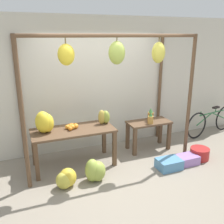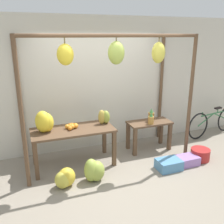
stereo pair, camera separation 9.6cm
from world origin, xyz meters
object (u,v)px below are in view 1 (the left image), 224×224
orange_pile (72,127)px  blue_bucket (199,153)px  fruit_crate_purple (187,159)px  banana_pile_ground_right (95,171)px  parked_bicycle (211,121)px  pineapple_cluster (151,117)px  banana_pile_ground_left (66,179)px  papaya_pile (104,117)px  fruit_crate_white (169,164)px  banana_pile_on_table (45,122)px

orange_pile → blue_bucket: (2.43, -0.72, -0.66)m
orange_pile → fruit_crate_purple: orange_pile is taller
banana_pile_ground_right → parked_bicycle: 3.52m
pineapple_cluster → banana_pile_ground_left: bearing=-159.4°
pineapple_cluster → papaya_pile: 1.06m
blue_bucket → fruit_crate_purple: blue_bucket is taller
fruit_crate_white → parked_bicycle: bearing=29.0°
papaya_pile → fruit_crate_purple: papaya_pile is taller
banana_pile_ground_left → banana_pile_on_table: bearing=104.5°
banana_pile_ground_right → fruit_crate_purple: (1.87, -0.09, -0.11)m
papaya_pile → fruit_crate_purple: size_ratio=0.71×
pineapple_cluster → papaya_pile: bearing=179.4°
orange_pile → blue_bucket: orange_pile is taller
pineapple_cluster → fruit_crate_white: pineapple_cluster is taller
orange_pile → banana_pile_ground_right: size_ratio=0.56×
parked_bicycle → fruit_crate_purple: (-1.51, -1.06, -0.26)m
pineapple_cluster → orange_pile: bearing=-178.8°
blue_bucket → parked_bicycle: size_ratio=0.22×
fruit_crate_purple → papaya_pile: bearing=149.3°
banana_pile_on_table → parked_bicycle: size_ratio=0.24×
banana_pile_on_table → fruit_crate_purple: banana_pile_on_table is taller
orange_pile → parked_bicycle: orange_pile is taller
banana_pile_on_table → papaya_pile: 1.14m
orange_pile → banana_pile_ground_left: (-0.30, -0.71, -0.63)m
banana_pile_ground_left → fruit_crate_white: bearing=-3.3°
parked_bicycle → banana_pile_ground_right: bearing=-164.0°
banana_pile_ground_left → blue_bucket: bearing=-0.0°
banana_pile_ground_right → banana_pile_ground_left: bearing=-179.7°
banana_pile_on_table → orange_pile: banana_pile_on_table is taller
orange_pile → pineapple_cluster: 1.70m
orange_pile → banana_pile_ground_left: orange_pile is taller
fruit_crate_purple → fruit_crate_white: bearing=-176.1°
fruit_crate_white → parked_bicycle: parked_bicycle is taller
papaya_pile → fruit_crate_purple: 1.83m
fruit_crate_white → blue_bucket: 0.81m
banana_pile_on_table → orange_pile: 0.51m
banana_pile_ground_left → fruit_crate_purple: bearing=-2.0°
banana_pile_on_table → fruit_crate_purple: size_ratio=1.03×
orange_pile → pineapple_cluster: pineapple_cluster is taller
parked_bicycle → pineapple_cluster: bearing=-173.3°
banana_pile_ground_left → papaya_pile: (0.95, 0.76, 0.72)m
banana_pile_ground_left → banana_pile_ground_right: (0.51, 0.00, 0.04)m
fruit_crate_white → fruit_crate_purple: fruit_crate_white is taller
fruit_crate_purple → blue_bucket: bearing=12.6°
orange_pile → banana_pile_ground_left: size_ratio=0.60×
banana_pile_ground_left → parked_bicycle: parked_bicycle is taller
fruit_crate_white → parked_bicycle: 2.25m
pineapple_cluster → banana_pile_ground_right: size_ratio=0.64×
papaya_pile → banana_pile_ground_right: bearing=-120.2°
pineapple_cluster → fruit_crate_purple: pineapple_cluster is taller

